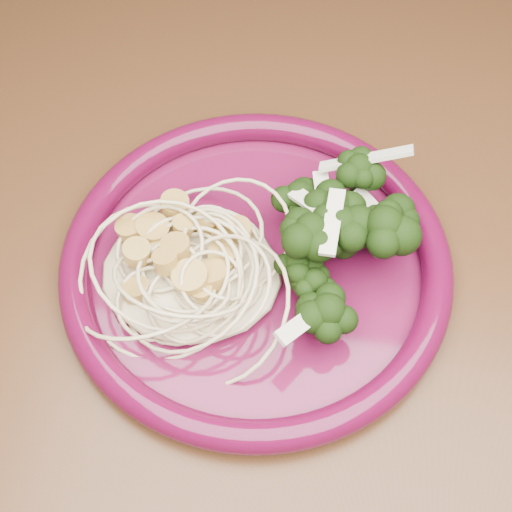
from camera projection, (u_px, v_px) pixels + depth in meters
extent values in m
plane|color=brown|center=(316.00, 512.00, 1.18)|extent=(3.50, 3.50, 0.00)
cube|color=#472814|center=(382.00, 291.00, 0.56)|extent=(1.20, 0.80, 0.04)
cylinder|color=#472814|center=(0.00, 177.00, 1.11)|extent=(0.06, 0.06, 0.71)
cylinder|color=#4F0C2A|center=(256.00, 268.00, 0.55)|extent=(0.37, 0.37, 0.01)
torus|color=#4F0828|center=(256.00, 261.00, 0.54)|extent=(0.38, 0.38, 0.02)
ellipsoid|color=#CCBD8E|center=(190.00, 267.00, 0.53)|extent=(0.17, 0.16, 0.03)
ellipsoid|color=black|center=(336.00, 232.00, 0.53)|extent=(0.14, 0.18, 0.05)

